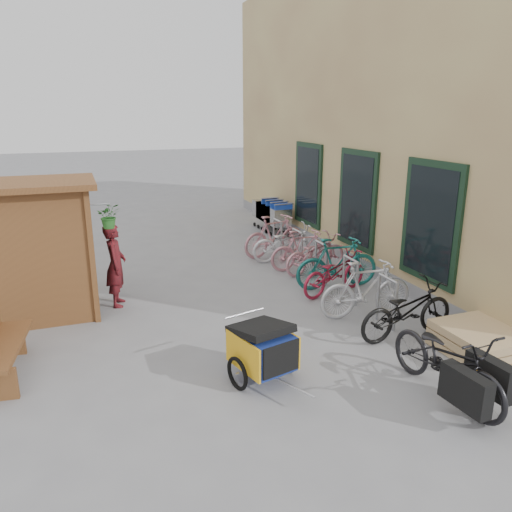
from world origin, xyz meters
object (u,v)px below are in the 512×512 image
object	(u,v)px
pallet_stack	(480,342)
bike_0	(407,310)
shopping_carts	(271,212)
bike_1	(366,289)
bike_5	(303,250)
bike_2	(335,273)
person_kiosk	(116,265)
bike_4	(316,254)
child_trailer	(263,347)
bike_6	(287,243)
kiosk	(28,231)
cargo_bike	(449,362)
bike_3	(337,263)
bike_7	(274,236)

from	to	relation	value
pallet_stack	bike_0	bearing A→B (deg)	126.51
shopping_carts	bike_0	distance (m)	7.51
bike_1	bike_5	xyz separation A→B (m)	(0.11, 2.84, -0.05)
pallet_stack	bike_2	xyz separation A→B (m)	(-0.77, 3.07, 0.22)
bike_5	bike_1	bearing A→B (deg)	178.61
person_kiosk	bike_4	distance (m)	4.40
child_trailer	bike_4	xyz separation A→B (m)	(2.78, 3.94, -0.04)
pallet_stack	person_kiosk	distance (m)	6.30
bike_0	bike_6	size ratio (longest dim) A/B	1.02
bike_6	bike_5	bearing A→B (deg)	-170.51
kiosk	bike_2	world-z (taller)	kiosk
cargo_bike	bike_1	bearing A→B (deg)	76.56
bike_0	bike_1	world-z (taller)	bike_1
pallet_stack	bike_4	size ratio (longest dim) A/B	0.71
bike_3	bike_7	world-z (taller)	bike_3
cargo_bike	person_kiosk	size ratio (longest dim) A/B	1.23
kiosk	bike_6	size ratio (longest dim) A/B	1.43
bike_4	bike_7	xyz separation A→B (m)	(-0.36, 1.55, 0.08)
bike_6	bike_0	bearing A→B (deg)	-173.44
child_trailer	person_kiosk	distance (m)	3.83
bike_0	child_trailer	bearing A→B (deg)	95.06
bike_0	bike_3	size ratio (longest dim) A/B	1.00
pallet_stack	bike_4	world-z (taller)	bike_4
shopping_carts	bike_3	distance (m)	5.08
kiosk	cargo_bike	distance (m)	6.91
shopping_carts	bike_5	bearing A→B (deg)	-100.88
cargo_bike	person_kiosk	world-z (taller)	person_kiosk
bike_5	kiosk	bearing A→B (deg)	99.19
shopping_carts	bike_6	xyz separation A→B (m)	(-0.76, -2.96, -0.14)
bike_3	bike_5	xyz separation A→B (m)	(-0.13, 1.36, -0.07)
bike_5	person_kiosk	bearing A→B (deg)	101.11
child_trailer	bike_2	xyz separation A→B (m)	(2.53, 2.61, -0.05)
bike_4	bike_2	bearing A→B (deg)	155.04
shopping_carts	child_trailer	xyz separation A→B (m)	(-3.30, -7.92, -0.11)
person_kiosk	bike_1	distance (m)	4.57
cargo_bike	bike_6	size ratio (longest dim) A/B	1.11
bike_4	person_kiosk	bearing A→B (deg)	81.80
cargo_bike	bike_5	distance (m)	5.47
kiosk	bike_0	xyz separation A→B (m)	(5.62, -2.98, -1.09)
person_kiosk	bike_5	world-z (taller)	person_kiosk
kiosk	shopping_carts	bearing A→B (deg)	35.67
bike_2	bike_7	bearing A→B (deg)	-14.78
bike_0	bike_7	xyz separation A→B (m)	(-0.23, 5.05, 0.06)
bike_3	bike_4	bearing A→B (deg)	1.77
bike_4	bike_6	world-z (taller)	bike_6
pallet_stack	kiosk	bearing A→B (deg)	148.34
child_trailer	person_kiosk	size ratio (longest dim) A/B	0.96
shopping_carts	bike_5	size ratio (longest dim) A/B	1.23
kiosk	person_kiosk	distance (m)	1.59
bike_3	bike_6	xyz separation A→B (m)	(-0.19, 2.09, -0.08)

